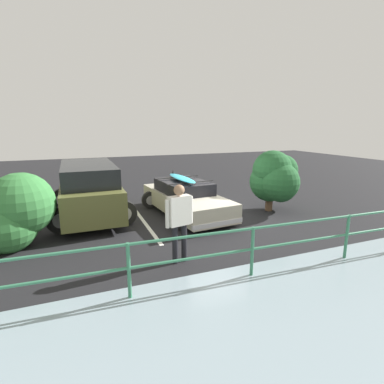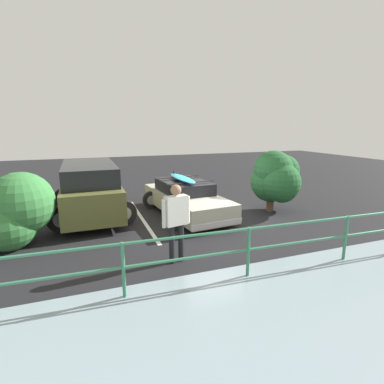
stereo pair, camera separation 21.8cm
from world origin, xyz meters
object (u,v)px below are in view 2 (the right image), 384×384
Objects in this scene: suv_car at (90,189)px; bush_near_left at (277,178)px; sedan_car at (186,198)px; person_bystander at (176,216)px.

bush_near_left is (-6.43, 1.73, 0.28)m from suv_car.
bush_near_left is (-3.25, 0.80, 0.66)m from sedan_car.
person_bystander reaches higher than sedan_car.
bush_near_left reaches higher than person_bystander.
sedan_car is at bearing -13.92° from bush_near_left.
person_bystander is (-1.72, 4.50, 0.14)m from suv_car.
suv_car is at bearing -69.05° from person_bystander.
suv_car is 2.57× the size of person_bystander.
suv_car reaches higher than sedan_car.
person_bystander is 0.82× the size of bush_near_left.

